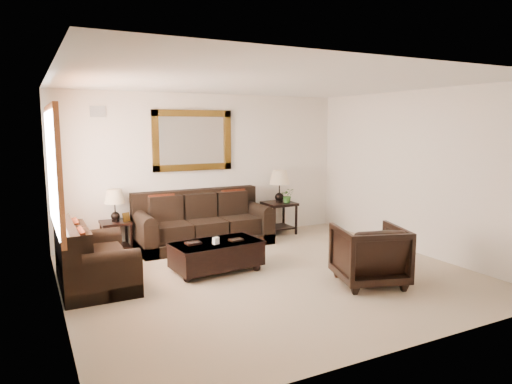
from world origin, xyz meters
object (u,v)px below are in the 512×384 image
loveseat (91,262)px  coffee_table (217,253)px  end_table_right (279,192)px  sofa (202,226)px  armchair (369,252)px  end_table_left (115,212)px

loveseat → coffee_table: 1.73m
end_table_right → coffee_table: (-2.01, -1.66, -0.55)m
sofa → loveseat: size_ratio=1.53×
sofa → end_table_right: 1.74m
armchair → sofa: bearing=-49.0°
sofa → loveseat: 2.45m
end_table_right → armchair: end_table_right is taller
sofa → coffee_table: size_ratio=1.74×
sofa → armchair: bearing=-66.5°
end_table_right → coffee_table: size_ratio=0.93×
sofa → end_table_right: (1.66, 0.14, 0.47)m
sofa → end_table_left: bearing=173.1°
loveseat → sofa: bearing=-57.5°
loveseat → end_table_right: bearing=-68.7°
armchair → loveseat: bearing=-8.5°
loveseat → end_table_left: end_table_left is taller
end_table_left → armchair: 4.17m
end_table_left → end_table_right: size_ratio=0.85×
loveseat → end_table_left: bearing=-21.6°
sofa → end_table_left: end_table_left is taller
coffee_table → armchair: (1.63, -1.43, 0.17)m
end_table_left → coffee_table: end_table_left is taller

